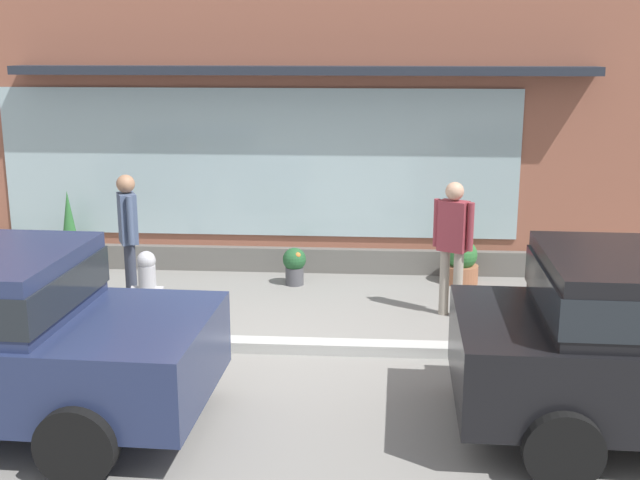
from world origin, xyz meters
TOP-DOWN VIEW (x-y plane):
  - ground_plane at (0.00, 0.00)m, footprint 60.00×60.00m
  - curb_strip at (0.00, -0.20)m, footprint 14.00×0.24m
  - storefront at (-0.01, 3.19)m, footprint 14.00×0.81m
  - fire_hydrant at (-1.64, 0.57)m, footprint 0.39×0.35m
  - pedestrian_with_handbag at (-2.03, 1.19)m, footprint 0.37×0.62m
  - pedestrian_passerby at (2.02, 1.13)m, footprint 0.47×0.34m
  - potted_plant_window_center at (-3.40, 2.70)m, footprint 0.30×0.30m
  - potted_plant_doorstep at (2.29, 2.55)m, footprint 0.48×0.48m
  - potted_plant_window_left at (-0.05, 2.29)m, footprint 0.33×0.33m
  - potted_plant_by_entrance at (-4.50, 2.70)m, footprint 0.31×0.31m

SIDE VIEW (x-z plane):
  - ground_plane at x=0.00m, z-range 0.00..0.00m
  - curb_strip at x=0.00m, z-range 0.00..0.12m
  - potted_plant_by_entrance at x=-4.50m, z-range 0.01..0.51m
  - potted_plant_window_left at x=-0.05m, z-range 0.03..0.56m
  - potted_plant_doorstep at x=2.29m, z-range -0.02..0.61m
  - fire_hydrant at x=-1.64m, z-range -0.01..0.89m
  - potted_plant_window_center at x=-3.40m, z-range -0.03..1.20m
  - pedestrian_passerby at x=2.02m, z-range 0.15..1.84m
  - pedestrian_with_handbag at x=-2.03m, z-range 0.15..1.86m
  - storefront at x=-0.01m, z-range -0.06..5.39m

